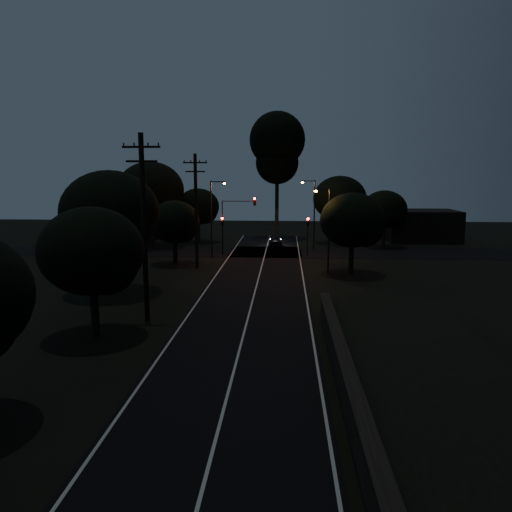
{
  "coord_description": "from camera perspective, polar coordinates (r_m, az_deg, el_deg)",
  "views": [
    {
      "loc": [
        2.24,
        -13.46,
        8.68
      ],
      "look_at": [
        0.0,
        24.0,
        2.5
      ],
      "focal_mm": 35.0,
      "sensor_mm": 36.0,
      "label": 1
    }
  ],
  "objects": [
    {
      "name": "tree_far_nw",
      "position": [
        64.45,
        -6.48,
        5.53
      ],
      "size": [
        5.43,
        5.43,
        6.88
      ],
      "color": "black",
      "rests_on": "ground"
    },
    {
      "name": "tree_left_b",
      "position": [
        27.58,
        -17.98,
        0.28
      ],
      "size": [
        5.52,
        5.52,
        7.02
      ],
      "color": "black",
      "rests_on": "ground"
    },
    {
      "name": "utility_pole_far",
      "position": [
        46.31,
        -6.86,
        5.33
      ],
      "size": [
        2.2,
        0.3,
        10.5
      ],
      "color": "black",
      "rests_on": "ground"
    },
    {
      "name": "signal_right",
      "position": [
        53.82,
        5.92,
        3.07
      ],
      "size": [
        0.28,
        0.35,
        4.1
      ],
      "color": "black",
      "rests_on": "ground"
    },
    {
      "name": "building_right",
      "position": [
        69.12,
        18.33,
        3.33
      ],
      "size": [
        9.0,
        7.0,
        4.0
      ],
      "primitive_type": "cube",
      "color": "black",
      "rests_on": "ground"
    },
    {
      "name": "tree_far_e",
      "position": [
        61.67,
        14.64,
        5.06
      ],
      "size": [
        5.34,
        5.34,
        6.77
      ],
      "color": "black",
      "rests_on": "ground"
    },
    {
      "name": "road_surface",
      "position": [
        45.47,
        0.54,
        -1.64
      ],
      "size": [
        60.0,
        70.0,
        0.03
      ],
      "color": "black",
      "rests_on": "ground"
    },
    {
      "name": "tree_far_w",
      "position": [
        61.45,
        -11.73,
        7.23
      ],
      "size": [
        7.97,
        7.97,
        10.17
      ],
      "color": "black",
      "rests_on": "ground"
    },
    {
      "name": "building_left",
      "position": [
        69.44,
        -15.3,
        3.67
      ],
      "size": [
        10.0,
        8.0,
        4.4
      ],
      "primitive_type": "cube",
      "color": "black",
      "rests_on": "ground"
    },
    {
      "name": "utility_pole_mid",
      "position": [
        29.78,
        -12.69,
        3.45
      ],
      "size": [
        2.2,
        0.3,
        11.0
      ],
      "color": "black",
      "rests_on": "ground"
    },
    {
      "name": "ground",
      "position": [
        16.17,
        -5.54,
        -23.16
      ],
      "size": [
        160.0,
        160.0,
        0.0
      ],
      "primitive_type": "plane",
      "color": "black"
    },
    {
      "name": "tree_right_a",
      "position": [
        43.94,
        11.23,
        3.87
      ],
      "size": [
        5.61,
        5.61,
        7.13
      ],
      "color": "black",
      "rests_on": "ground"
    },
    {
      "name": "car",
      "position": [
        59.59,
        2.28,
        1.64
      ],
      "size": [
        1.77,
        4.09,
        1.37
      ],
      "primitive_type": "imported",
      "rotation": [
        0.0,
        0.0,
        3.18
      ],
      "color": "black",
      "rests_on": "ground"
    },
    {
      "name": "tree_left_c",
      "position": [
        37.57,
        -16.06,
        4.6
      ],
      "size": [
        7.11,
        7.11,
        8.98
      ],
      "color": "black",
      "rests_on": "ground"
    },
    {
      "name": "tree_left_d",
      "position": [
        48.75,
        -9.13,
        3.73
      ],
      "size": [
        4.87,
        4.87,
        6.18
      ],
      "color": "black",
      "rests_on": "ground"
    },
    {
      "name": "streetlight_a",
      "position": [
        52.17,
        -4.92,
        4.87
      ],
      "size": [
        1.66,
        0.26,
        8.0
      ],
      "color": "black",
      "rests_on": "ground"
    },
    {
      "name": "tree_far_ne",
      "position": [
        63.79,
        9.78,
        6.35
      ],
      "size": [
        6.7,
        6.7,
        8.48
      ],
      "color": "black",
      "rests_on": "ground"
    },
    {
      "name": "streetlight_c",
      "position": [
        43.82,
        8.12,
        3.59
      ],
      "size": [
        1.46,
        0.26,
        7.5
      ],
      "color": "black",
      "rests_on": "ground"
    },
    {
      "name": "streetlight_b",
      "position": [
        57.68,
        6.49,
        5.27
      ],
      "size": [
        1.66,
        0.26,
        8.0
      ],
      "color": "black",
      "rests_on": "ground"
    },
    {
      "name": "tall_pine",
      "position": [
        68.57,
        2.44,
        12.33
      ],
      "size": [
        7.47,
        7.47,
        16.98
      ],
      "color": "black",
      "rests_on": "ground"
    },
    {
      "name": "signal_mast",
      "position": [
        53.88,
        -2.08,
        4.73
      ],
      "size": [
        3.7,
        0.35,
        6.25
      ],
      "color": "black",
      "rests_on": "ground"
    },
    {
      "name": "retaining_wall",
      "position": [
        19.14,
        20.61,
        -16.21
      ],
      "size": [
        6.93,
        26.0,
        1.6
      ],
      "color": "black",
      "rests_on": "ground"
    },
    {
      "name": "signal_left",
      "position": [
        54.2,
        -3.85,
        3.14
      ],
      "size": [
        0.28,
        0.35,
        4.1
      ],
      "color": "black",
      "rests_on": "ground"
    }
  ]
}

